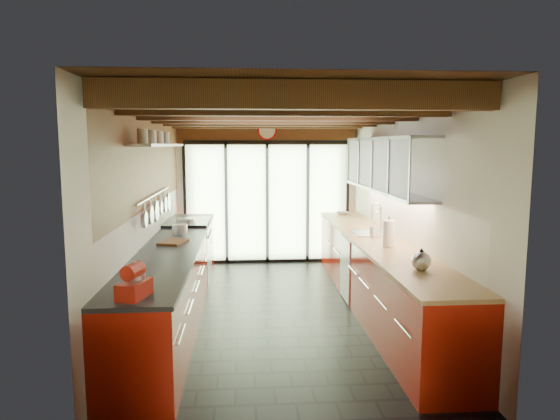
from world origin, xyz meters
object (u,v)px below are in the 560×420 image
object	(u,v)px
paper_towel	(389,234)
bowl	(343,213)
kettle	(421,260)
soap_bottle	(374,229)
stand_mixer	(134,283)

from	to	relation	value
paper_towel	bowl	bearing A→B (deg)	90.00
kettle	paper_towel	xyz separation A→B (m)	(0.00, 1.08, 0.06)
soap_bottle	bowl	bearing A→B (deg)	90.00
paper_towel	soap_bottle	world-z (taller)	paper_towel
stand_mixer	bowl	bearing A→B (deg)	60.51
paper_towel	bowl	world-z (taller)	paper_towel
stand_mixer	bowl	world-z (taller)	stand_mixer
stand_mixer	soap_bottle	bearing A→B (deg)	43.35
stand_mixer	kettle	world-z (taller)	stand_mixer
soap_bottle	paper_towel	bearing A→B (deg)	-90.00
bowl	soap_bottle	bearing A→B (deg)	-90.00
stand_mixer	paper_towel	distance (m)	3.09
soap_bottle	bowl	xyz separation A→B (m)	(0.00, 2.09, -0.07)
kettle	paper_towel	size ratio (longest dim) A/B	0.71
soap_bottle	bowl	world-z (taller)	soap_bottle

